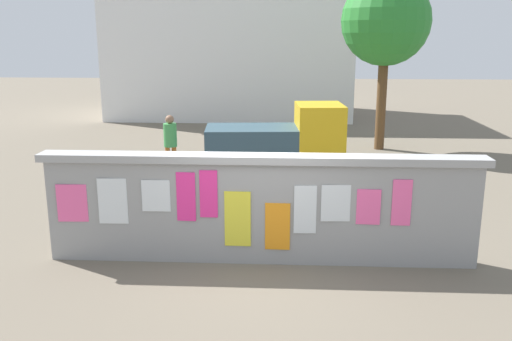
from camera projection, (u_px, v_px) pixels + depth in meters
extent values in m
plane|color=#6B6051|center=(273.00, 156.00, 16.82)|extent=(60.00, 60.00, 0.00)
cube|color=gray|center=(261.00, 213.00, 8.87)|extent=(6.91, 0.30, 1.67)
cube|color=#9E9E9E|center=(261.00, 159.00, 8.65)|extent=(7.11, 0.42, 0.12)
cube|color=#F9599E|center=(72.00, 203.00, 8.84)|extent=(0.50, 0.03, 0.62)
cube|color=silver|center=(113.00, 201.00, 8.79)|extent=(0.47, 0.03, 0.75)
cube|color=silver|center=(156.00, 196.00, 8.73)|extent=(0.46, 0.02, 0.52)
cube|color=#F42D8C|center=(186.00, 197.00, 8.71)|extent=(0.30, 0.03, 0.80)
cube|color=#F42D8C|center=(209.00, 194.00, 8.67)|extent=(0.28, 0.01, 0.77)
cube|color=yellow|center=(238.00, 219.00, 8.75)|extent=(0.42, 0.02, 0.91)
cube|color=orange|center=(278.00, 227.00, 8.74)|extent=(0.40, 0.02, 0.78)
cube|color=silver|center=(305.00, 210.00, 8.65)|extent=(0.35, 0.02, 0.79)
cube|color=silver|center=(336.00, 203.00, 8.60)|extent=(0.46, 0.04, 0.59)
cube|color=#F9599E|center=(368.00, 207.00, 8.58)|extent=(0.37, 0.03, 0.57)
cube|color=#F9599E|center=(402.00, 203.00, 8.54)|extent=(0.30, 0.01, 0.75)
cylinder|color=black|center=(319.00, 155.00, 15.37)|extent=(0.71, 0.25, 0.70)
cylinder|color=black|center=(326.00, 165.00, 14.11)|extent=(0.71, 0.25, 0.70)
cylinder|color=black|center=(230.00, 155.00, 15.31)|extent=(0.71, 0.25, 0.70)
cylinder|color=black|center=(228.00, 166.00, 14.05)|extent=(0.71, 0.25, 0.70)
cube|color=gold|center=(319.00, 132.00, 14.56)|extent=(1.32, 1.59, 1.50)
cube|color=#334C59|center=(251.00, 144.00, 14.59)|extent=(2.51, 1.69, 0.90)
cylinder|color=black|center=(135.00, 186.00, 12.38)|extent=(0.60, 0.11, 0.60)
cylinder|color=black|center=(192.00, 187.00, 12.32)|extent=(0.60, 0.13, 0.60)
cube|color=#1933A5|center=(163.00, 175.00, 12.28)|extent=(1.00, 0.25, 0.32)
cube|color=black|center=(171.00, 167.00, 12.23)|extent=(0.56, 0.23, 0.10)
cube|color=#262626|center=(138.00, 163.00, 12.24)|extent=(0.05, 0.56, 0.03)
cylinder|color=black|center=(417.00, 215.00, 10.32)|extent=(0.64, 0.23, 0.66)
cylinder|color=black|center=(362.00, 209.00, 10.67)|extent=(0.64, 0.23, 0.66)
cube|color=#197233|center=(390.00, 203.00, 10.46)|extent=(0.92, 0.31, 0.06)
cylinder|color=#197233|center=(382.00, 191.00, 10.45)|extent=(0.04, 0.04, 0.40)
cube|color=black|center=(383.00, 181.00, 10.40)|extent=(0.21, 0.13, 0.05)
cube|color=black|center=(417.00, 187.00, 10.21)|extent=(0.17, 0.43, 0.03)
cylinder|color=black|center=(297.00, 191.00, 11.91)|extent=(0.65, 0.18, 0.66)
cylinder|color=black|center=(345.00, 194.00, 11.64)|extent=(0.65, 0.18, 0.66)
cube|color=#1933A5|center=(321.00, 185.00, 11.73)|extent=(0.94, 0.24, 0.06)
cylinder|color=#1933A5|center=(328.00, 175.00, 11.64)|extent=(0.04, 0.04, 0.40)
cube|color=black|center=(329.00, 166.00, 11.59)|extent=(0.21, 0.12, 0.05)
cube|color=black|center=(300.00, 166.00, 11.76)|extent=(0.13, 0.44, 0.03)
cylinder|color=yellow|center=(214.00, 221.00, 9.77)|extent=(0.12, 0.12, 0.80)
cylinder|color=yellow|center=(207.00, 219.00, 9.89)|extent=(0.12, 0.12, 0.80)
cylinder|color=#D83F72|center=(210.00, 182.00, 9.66)|extent=(0.48, 0.48, 0.60)
sphere|color=#8C664C|center=(210.00, 160.00, 9.56)|extent=(0.22, 0.22, 0.22)
cylinder|color=#BF6626|center=(174.00, 161.00, 14.38)|extent=(0.12, 0.12, 0.80)
cylinder|color=#BF6626|center=(168.00, 162.00, 14.30)|extent=(0.12, 0.12, 0.80)
cylinder|color=#3F994C|center=(170.00, 135.00, 14.17)|extent=(0.47, 0.47, 0.60)
sphere|color=#8C664C|center=(170.00, 119.00, 14.07)|extent=(0.22, 0.22, 0.22)
cylinder|color=brown|center=(381.00, 102.00, 17.50)|extent=(0.31, 0.31, 3.07)
sphere|color=#277D2C|center=(386.00, 21.00, 16.90)|extent=(2.75, 2.75, 2.75)
cube|color=white|center=(232.00, 52.00, 24.93)|extent=(10.51, 5.57, 5.66)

